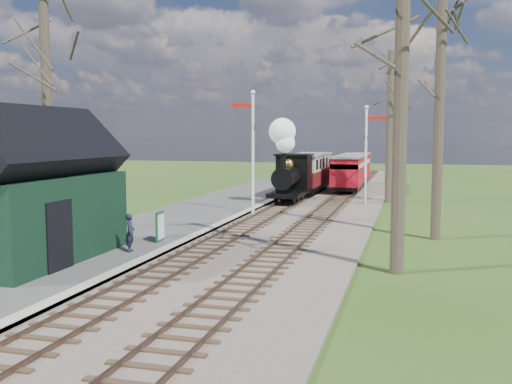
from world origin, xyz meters
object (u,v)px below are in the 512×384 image
(semaphore_far, at_px, (367,147))
(red_carriage_b, at_px, (356,168))
(station_shed, at_px, (35,194))
(semaphore_near, at_px, (252,144))
(red_carriage_a, at_px, (348,173))
(sign_board, at_px, (160,227))
(person, at_px, (130,233))
(locomotive, at_px, (289,167))
(bench, at_px, (70,249))
(coach, at_px, (308,171))

(semaphore_far, distance_m, red_carriage_b, 12.22)
(station_shed, xyz_separation_m, semaphore_near, (3.53, 12.00, 1.35))
(red_carriage_a, relative_size, sign_board, 4.44)
(semaphore_far, bearing_deg, person, -111.88)
(locomotive, bearing_deg, person, -97.65)
(red_carriage_b, distance_m, bench, 30.35)
(red_carriage_b, xyz_separation_m, sign_board, (-4.51, -26.12, -0.69))
(semaphore_near, relative_size, sign_board, 5.69)
(bench, bearing_deg, semaphore_near, 78.30)
(locomotive, distance_m, red_carriage_b, 12.83)
(station_shed, height_order, bench, station_shed)
(sign_board, bearing_deg, red_carriage_b, 80.20)
(semaphore_near, xyz_separation_m, coach, (0.77, 11.46, -2.02))
(red_carriage_b, xyz_separation_m, person, (-4.69, -28.04, -0.60))
(coach, bearing_deg, bench, -97.87)
(station_shed, bearing_deg, coach, 79.62)
(semaphore_near, height_order, person, semaphore_near)
(locomotive, bearing_deg, semaphore_far, 7.86)
(red_carriage_b, bearing_deg, bench, -101.06)
(station_shed, relative_size, red_carriage_b, 1.30)
(coach, bearing_deg, sign_board, -95.55)
(person, bearing_deg, coach, -25.24)
(red_carriage_a, bearing_deg, locomotive, -110.36)
(sign_board, bearing_deg, locomotive, 82.05)
(locomotive, height_order, red_carriage_a, locomotive)
(coach, height_order, red_carriage_b, coach)
(semaphore_near, relative_size, semaphore_far, 1.09)
(semaphore_far, relative_size, person, 4.49)
(semaphore_near, bearing_deg, coach, 86.16)
(coach, relative_size, red_carriage_a, 1.58)
(red_carriage_b, bearing_deg, semaphore_near, -100.64)
(sign_board, bearing_deg, person, -95.50)
(semaphore_far, bearing_deg, station_shed, -115.72)
(red_carriage_a, xyz_separation_m, red_carriage_b, (0.00, 5.50, 0.00))
(station_shed, xyz_separation_m, sign_board, (2.39, 3.81, -1.52))
(red_carriage_b, bearing_deg, person, -99.50)
(bench, bearing_deg, sign_board, 70.24)
(red_carriage_a, bearing_deg, station_shed, -105.76)
(semaphore_near, xyz_separation_m, person, (-1.33, -10.11, -2.79))
(semaphore_near, relative_size, locomotive, 1.30)
(station_shed, distance_m, semaphore_far, 20.01)
(locomotive, xyz_separation_m, coach, (0.01, 6.07, -0.59))
(coach, xyz_separation_m, person, (-2.09, -21.57, -0.77))
(semaphore_near, height_order, coach, semaphore_near)
(locomotive, relative_size, red_carriage_b, 0.98)
(locomotive, height_order, bench, locomotive)
(semaphore_far, relative_size, red_carriage_b, 1.18)
(red_carriage_a, distance_m, bench, 24.98)
(coach, xyz_separation_m, bench, (-3.22, -23.30, -1.05))
(station_shed, height_order, semaphore_far, semaphore_far)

